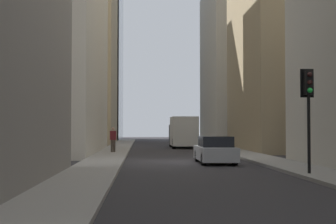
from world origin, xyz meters
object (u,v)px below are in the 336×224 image
at_px(traffic_light_foreground, 309,96).
at_px(delivery_truck, 183,132).
at_px(sedan_silver, 215,151).
at_px(pedestrian, 113,138).

bearing_deg(traffic_light_foreground, delivery_truck, 5.41).
xyz_separation_m(sedan_silver, traffic_light_foreground, (-7.00, -2.49, 2.41)).
height_order(delivery_truck, pedestrian, delivery_truck).
xyz_separation_m(traffic_light_foreground, pedestrian, (16.12, 8.36, -1.97)).
height_order(sedan_silver, pedestrian, pedestrian).
bearing_deg(delivery_truck, pedestrian, 150.14).
bearing_deg(sedan_silver, pedestrian, 32.77).
bearing_deg(traffic_light_foreground, sedan_silver, 19.59).
relative_size(sedan_silver, pedestrian, 2.44).
distance_m(sedan_silver, traffic_light_foreground, 7.81).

